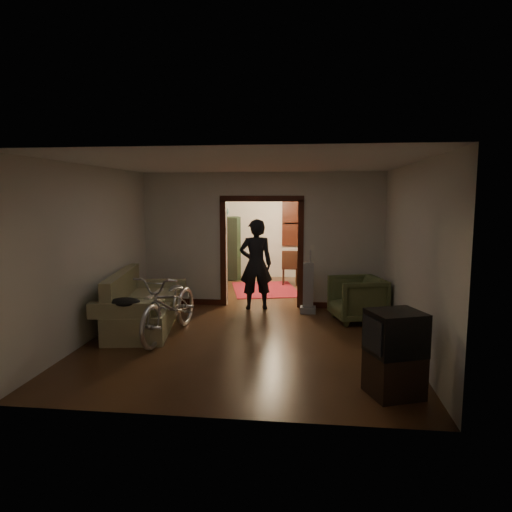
% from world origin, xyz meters
% --- Properties ---
extents(floor, '(5.00, 8.50, 0.01)m').
position_xyz_m(floor, '(0.00, 0.00, 0.00)').
color(floor, '#331D10').
rests_on(floor, ground).
extents(ceiling, '(5.00, 8.50, 0.01)m').
position_xyz_m(ceiling, '(0.00, 0.00, 2.80)').
color(ceiling, white).
rests_on(ceiling, floor).
extents(wall_back, '(5.00, 0.02, 2.80)m').
position_xyz_m(wall_back, '(0.00, 4.25, 1.40)').
color(wall_back, beige).
rests_on(wall_back, floor).
extents(wall_left, '(0.02, 8.50, 2.80)m').
position_xyz_m(wall_left, '(-2.50, 0.00, 1.40)').
color(wall_left, beige).
rests_on(wall_left, floor).
extents(wall_right, '(0.02, 8.50, 2.80)m').
position_xyz_m(wall_right, '(2.50, 0.00, 1.40)').
color(wall_right, beige).
rests_on(wall_right, floor).
extents(partition_wall, '(5.00, 0.14, 2.80)m').
position_xyz_m(partition_wall, '(0.00, 0.75, 1.40)').
color(partition_wall, beige).
rests_on(partition_wall, floor).
extents(door_casing, '(1.74, 0.20, 2.32)m').
position_xyz_m(door_casing, '(0.00, 0.75, 1.10)').
color(door_casing, '#33130B').
rests_on(door_casing, floor).
extents(far_window, '(0.98, 0.06, 1.28)m').
position_xyz_m(far_window, '(0.70, 4.21, 1.55)').
color(far_window, black).
rests_on(far_window, wall_back).
extents(chandelier, '(0.24, 0.24, 0.24)m').
position_xyz_m(chandelier, '(0.00, 2.50, 2.35)').
color(chandelier, '#FFE0A5').
rests_on(chandelier, ceiling).
extents(light_switch, '(0.08, 0.01, 0.12)m').
position_xyz_m(light_switch, '(1.05, 0.68, 1.25)').
color(light_switch, silver).
rests_on(light_switch, partition_wall).
extents(sofa, '(1.32, 2.28, 0.99)m').
position_xyz_m(sofa, '(-1.89, -1.15, 0.49)').
color(sofa, olive).
rests_on(sofa, floor).
extents(rolled_paper, '(0.10, 0.81, 0.10)m').
position_xyz_m(rolled_paper, '(-1.79, -0.85, 0.53)').
color(rolled_paper, beige).
rests_on(rolled_paper, sofa).
extents(jacket, '(0.48, 0.36, 0.14)m').
position_xyz_m(jacket, '(-1.84, -2.06, 0.68)').
color(jacket, black).
rests_on(jacket, sofa).
extents(bicycle, '(0.93, 2.11, 1.08)m').
position_xyz_m(bicycle, '(-1.27, -1.57, 0.54)').
color(bicycle, silver).
rests_on(bicycle, floor).
extents(armchair, '(1.12, 1.10, 0.83)m').
position_xyz_m(armchair, '(1.88, -0.24, 0.42)').
color(armchair, '#505B33').
rests_on(armchair, floor).
extents(tv_stand, '(0.72, 0.69, 0.52)m').
position_xyz_m(tv_stand, '(1.99, -3.45, 0.26)').
color(tv_stand, black).
rests_on(tv_stand, floor).
extents(crt_tv, '(0.73, 0.69, 0.50)m').
position_xyz_m(crt_tv, '(1.99, -3.45, 0.75)').
color(crt_tv, black).
rests_on(crt_tv, tv_stand).
extents(vacuum, '(0.31, 0.25, 1.01)m').
position_xyz_m(vacuum, '(0.98, 0.24, 0.50)').
color(vacuum, gray).
rests_on(vacuum, floor).
extents(person, '(0.76, 0.59, 1.85)m').
position_xyz_m(person, '(-0.09, 0.46, 0.93)').
color(person, black).
rests_on(person, floor).
extents(oriental_rug, '(1.93, 2.29, 0.02)m').
position_xyz_m(oriental_rug, '(-0.09, 2.40, 0.01)').
color(oriental_rug, maroon).
rests_on(oriental_rug, floor).
extents(locker, '(0.99, 0.75, 1.75)m').
position_xyz_m(locker, '(-1.37, 3.70, 0.88)').
color(locker, black).
rests_on(locker, floor).
extents(globe, '(0.29, 0.29, 0.29)m').
position_xyz_m(globe, '(-1.37, 3.70, 1.94)').
color(globe, '#1E5972').
rests_on(globe, locker).
extents(desk, '(1.09, 0.77, 0.73)m').
position_xyz_m(desk, '(1.20, 3.83, 0.37)').
color(desk, black).
rests_on(desk, floor).
extents(desk_chair, '(0.51, 0.51, 0.91)m').
position_xyz_m(desk_chair, '(0.50, 3.14, 0.46)').
color(desk_chair, black).
rests_on(desk_chair, floor).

